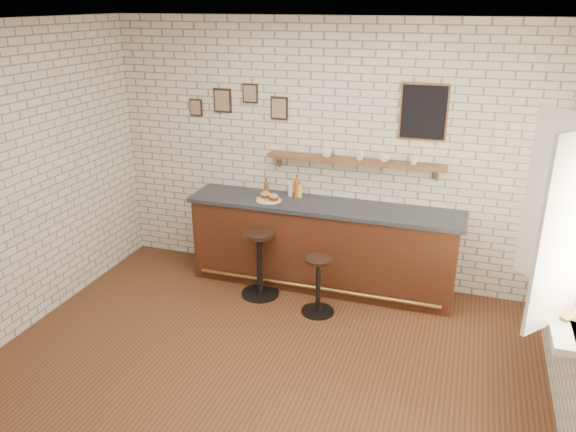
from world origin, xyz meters
name	(u,v)px	position (x,y,z in m)	size (l,w,h in m)	color
ground	(261,366)	(0.00, 0.00, 0.00)	(5.00, 5.00, 0.00)	brown
bar_counter	(322,245)	(0.11, 1.70, 0.51)	(3.10, 0.65, 1.01)	#492213
sandwich_plate	(269,200)	(-0.51, 1.62, 1.02)	(0.28, 0.28, 0.01)	white
ciabatta_sandwich	(270,196)	(-0.50, 1.62, 1.06)	(0.27, 0.19, 0.08)	tan
potato_chips	(267,199)	(-0.53, 1.62, 1.02)	(0.25, 0.18, 0.00)	#E4A550
bitters_bottle_brown	(266,187)	(-0.62, 1.84, 1.09)	(0.06, 0.06, 0.19)	brown
bitters_bottle_white	(290,189)	(-0.32, 1.84, 1.10)	(0.06, 0.06, 0.22)	beige
bitters_bottle_amber	(297,188)	(-0.25, 1.84, 1.12)	(0.06, 0.06, 0.26)	#984C18
condiment_bottle_yellow	(300,191)	(-0.21, 1.84, 1.09)	(0.06, 0.06, 0.18)	yellow
bar_stool_left	(260,262)	(-0.49, 1.25, 0.41)	(0.43, 0.43, 0.77)	black
bar_stool_right	(318,284)	(0.24, 1.08, 0.34)	(0.38, 0.38, 0.64)	black
wall_shelf	(354,161)	(0.40, 1.90, 1.48)	(2.00, 0.18, 0.18)	brown
shelf_cup_a	(327,153)	(0.09, 1.90, 1.55)	(0.13, 0.13, 0.10)	white
shelf_cup_b	(360,156)	(0.46, 1.90, 1.55)	(0.10, 0.10, 0.09)	white
shelf_cup_c	(385,158)	(0.73, 1.90, 1.55)	(0.12, 0.12, 0.09)	white
shelf_cup_d	(414,160)	(1.05, 1.90, 1.54)	(0.10, 0.10, 0.09)	white
back_wall_decor	(342,108)	(0.23, 1.98, 2.05)	(2.96, 0.02, 0.56)	black
window_sill	(558,306)	(2.40, 0.30, 0.90)	(0.20, 1.35, 0.06)	white
casement_window	(570,217)	(2.36, 0.30, 1.65)	(0.40, 1.30, 1.56)	white
book_lower	(558,310)	(2.38, 0.16, 0.94)	(0.16, 0.22, 0.02)	tan
book_upper	(559,308)	(2.38, 0.15, 0.96)	(0.15, 0.20, 0.02)	tan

